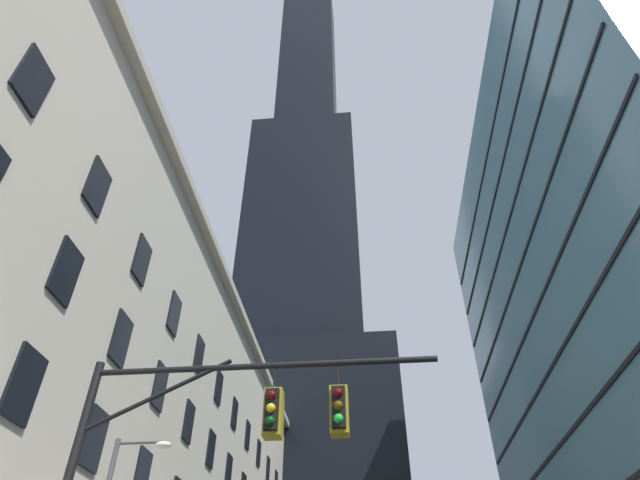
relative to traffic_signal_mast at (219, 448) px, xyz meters
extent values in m
cube|color=beige|center=(-16.08, 23.44, 7.33)|extent=(17.64, 68.45, 24.92)
cube|color=#B2A893|center=(-7.01, 23.44, 19.09)|extent=(0.70, 68.45, 0.60)
cube|color=black|center=(-7.21, 3.22, 3.07)|extent=(0.14, 1.40, 2.20)
cube|color=black|center=(-7.21, 8.22, 3.07)|extent=(0.14, 1.40, 2.20)
cube|color=black|center=(-7.21, 13.22, 3.07)|extent=(0.14, 1.40, 2.20)
cube|color=black|center=(-7.21, 3.22, 7.27)|extent=(0.14, 1.40, 2.20)
cube|color=black|center=(-7.21, 8.22, 7.27)|extent=(0.14, 1.40, 2.20)
cube|color=black|center=(-7.21, 13.22, 7.27)|extent=(0.14, 1.40, 2.20)
cube|color=black|center=(-7.21, 18.22, 7.27)|extent=(0.14, 1.40, 2.20)
cube|color=black|center=(-7.21, 23.22, 7.27)|extent=(0.14, 1.40, 2.20)
cube|color=black|center=(-7.21, 28.22, 7.27)|extent=(0.14, 1.40, 2.20)
cube|color=black|center=(-7.21, -1.78, 11.47)|extent=(0.14, 1.40, 2.20)
cube|color=black|center=(-7.21, 3.22, 11.47)|extent=(0.14, 1.40, 2.20)
cube|color=black|center=(-7.21, 8.22, 11.47)|extent=(0.14, 1.40, 2.20)
cube|color=black|center=(-7.21, 13.22, 11.47)|extent=(0.14, 1.40, 2.20)
cube|color=black|center=(-7.21, 18.22, 11.47)|extent=(0.14, 1.40, 2.20)
cube|color=black|center=(-7.21, 23.22, 11.47)|extent=(0.14, 1.40, 2.20)
cube|color=black|center=(-7.21, 28.22, 11.47)|extent=(0.14, 1.40, 2.20)
cube|color=black|center=(-7.21, 33.22, 11.47)|extent=(0.14, 1.40, 2.20)
cube|color=black|center=(-7.21, 38.22, 11.47)|extent=(0.14, 1.40, 2.20)
cube|color=black|center=(-7.21, 43.22, 11.47)|extent=(0.14, 1.40, 2.20)
cube|color=black|center=(-7.24, 67.21, 57.91)|extent=(20.51, 20.51, 53.08)
cube|color=black|center=(-7.24, 67.21, 117.63)|extent=(13.18, 13.18, 66.35)
cube|color=black|center=(14.70, 21.90, 6.87)|extent=(0.12, 38.96, 0.24)
cube|color=black|center=(14.70, 21.90, 10.87)|extent=(0.12, 38.96, 0.24)
cube|color=black|center=(14.70, 21.90, 14.87)|extent=(0.12, 38.96, 0.24)
cube|color=black|center=(14.70, 21.90, 18.87)|extent=(0.12, 38.96, 0.24)
cube|color=black|center=(14.70, 21.90, 22.87)|extent=(0.12, 38.96, 0.24)
cube|color=black|center=(14.70, 21.90, 26.87)|extent=(0.12, 38.96, 0.24)
cube|color=black|center=(14.70, 21.90, 30.87)|extent=(0.12, 38.96, 0.24)
cylinder|color=black|center=(0.84, -0.05, 1.78)|extent=(7.87, 0.14, 0.14)
cylinder|color=black|center=(-1.52, -0.05, 1.18)|extent=(3.23, 0.10, 1.63)
cylinder|color=black|center=(1.10, -0.05, 1.48)|extent=(0.04, 0.04, 0.60)
cube|color=black|center=(1.10, -0.05, 0.73)|extent=(0.30, 0.30, 0.90)
cube|color=olive|center=(1.10, 0.12, 0.73)|extent=(0.40, 0.40, 1.04)
sphere|color=#450808|center=(1.10, -0.21, 1.01)|extent=(0.20, 0.20, 0.20)
sphere|color=yellow|center=(1.10, -0.21, 0.73)|extent=(0.20, 0.20, 0.20)
sphere|color=#083D10|center=(1.10, -0.21, 0.45)|extent=(0.20, 0.20, 0.20)
cylinder|color=black|center=(2.54, -0.05, 1.48)|extent=(0.04, 0.04, 0.60)
cube|color=black|center=(2.54, -0.05, 0.73)|extent=(0.30, 0.30, 0.90)
cube|color=olive|center=(2.54, 0.12, 0.73)|extent=(0.40, 0.40, 1.04)
sphere|color=#450808|center=(2.54, -0.21, 1.01)|extent=(0.20, 0.20, 0.20)
sphere|color=#4B3A08|center=(2.54, -0.21, 0.73)|extent=(0.20, 0.20, 0.20)
sphere|color=green|center=(2.54, -0.21, 0.45)|extent=(0.20, 0.20, 0.20)
cylinder|color=#47474C|center=(-4.70, 6.70, 2.37)|extent=(1.63, 0.10, 0.10)
ellipsoid|color=#EFE5C6|center=(-3.89, 6.70, 2.27)|extent=(0.56, 0.32, 0.24)
camera|label=1|loc=(3.20, -11.08, -3.50)|focal=29.60mm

